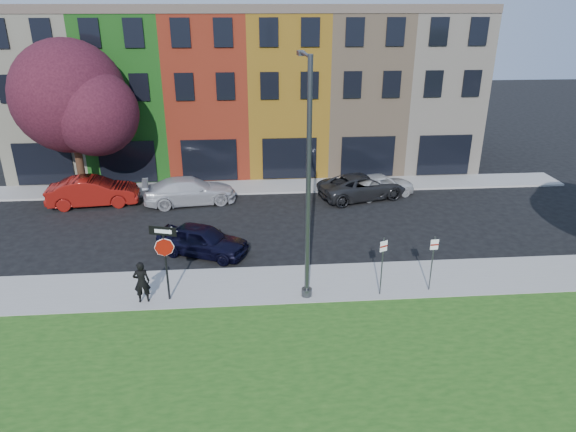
{
  "coord_description": "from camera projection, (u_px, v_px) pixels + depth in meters",
  "views": [
    {
      "loc": [
        -2.58,
        -14.95,
        10.56
      ],
      "look_at": [
        -1.06,
        4.0,
        2.64
      ],
      "focal_mm": 32.0,
      "sensor_mm": 36.0,
      "label": 1
    }
  ],
  "objects": [
    {
      "name": "parked_car_red",
      "position": [
        93.0,
        192.0,
        28.66
      ],
      "size": [
        2.73,
        5.25,
        1.61
      ],
      "primitive_type": "imported",
      "rotation": [
        0.0,
        0.0,
        1.68
      ],
      "color": "maroon",
      "rests_on": "ground"
    },
    {
      "name": "parked_car_dark",
      "position": [
        362.0,
        186.0,
        29.77
      ],
      "size": [
        5.02,
        6.37,
        1.43
      ],
      "primitive_type": "imported",
      "rotation": [
        0.0,
        0.0,
        1.84
      ],
      "color": "black",
      "rests_on": "ground"
    },
    {
      "name": "man",
      "position": [
        142.0,
        282.0,
        19.09
      ],
      "size": [
        0.73,
        0.58,
        1.66
      ],
      "primitive_type": "imported",
      "rotation": [
        0.0,
        0.0,
        3.3
      ],
      "color": "black",
      "rests_on": "sidewalk_near"
    },
    {
      "name": "sedan_near",
      "position": [
        202.0,
        240.0,
        23.03
      ],
      "size": [
        4.7,
        5.38,
        1.42
      ],
      "primitive_type": "imported",
      "rotation": [
        0.0,
        0.0,
        1.17
      ],
      "color": "black",
      "rests_on": "ground"
    },
    {
      "name": "parked_car_white",
      "position": [
        380.0,
        185.0,
        30.02
      ],
      "size": [
        3.95,
        5.03,
        1.4
      ],
      "primitive_type": "imported",
      "rotation": [
        0.0,
        0.0,
        1.87
      ],
      "color": "silver",
      "rests_on": "ground"
    },
    {
      "name": "street_lamp",
      "position": [
        308.0,
        183.0,
        18.23
      ],
      "size": [
        0.42,
        2.58,
        8.93
      ],
      "rotation": [
        0.0,
        0.0,
        0.04
      ],
      "color": "#434548",
      "rests_on": "sidewalk_near"
    },
    {
      "name": "parked_car_silver",
      "position": [
        190.0,
        191.0,
        28.96
      ],
      "size": [
        3.83,
        5.85,
        1.49
      ],
      "primitive_type": "imported",
      "rotation": [
        0.0,
        0.0,
        1.74
      ],
      "color": "#BBBABF",
      "rests_on": "ground"
    },
    {
      "name": "rowhouse_block",
      "position": [
        247.0,
        90.0,
        35.4
      ],
      "size": [
        30.0,
        10.12,
        10.0
      ],
      "color": "beige",
      "rests_on": "ground"
    },
    {
      "name": "parking_sign_a",
      "position": [
        382.0,
        260.0,
        19.3
      ],
      "size": [
        0.3,
        0.16,
        2.41
      ],
      "rotation": [
        0.0,
        0.0,
        0.4
      ],
      "color": "#434548",
      "rests_on": "sidewalk_near"
    },
    {
      "name": "ground",
      "position": [
        327.0,
        328.0,
        18.01
      ],
      "size": [
        120.0,
        120.0,
        0.0
      ],
      "primitive_type": "plane",
      "color": "black",
      "rests_on": "ground"
    },
    {
      "name": "tree_purple",
      "position": [
        72.0,
        99.0,
        28.26
      ],
      "size": [
        7.42,
        6.49,
        8.79
      ],
      "color": "black",
      "rests_on": "sidewalk_far"
    },
    {
      "name": "sidewalk_far",
      "position": [
        242.0,
        187.0,
        31.57
      ],
      "size": [
        40.0,
        2.4,
        0.12
      ],
      "primitive_type": "cube",
      "color": "#989590",
      "rests_on": "ground"
    },
    {
      "name": "sidewalk_near",
      "position": [
        365.0,
        281.0,
        20.89
      ],
      "size": [
        40.0,
        3.0,
        0.12
      ],
      "primitive_type": "cube",
      "color": "#989590",
      "rests_on": "ground"
    },
    {
      "name": "stop_sign",
      "position": [
        164.0,
        249.0,
        18.72
      ],
      "size": [
        1.02,
        0.34,
        3.01
      ],
      "rotation": [
        0.0,
        0.0,
        -0.29
      ],
      "color": "black",
      "rests_on": "sidewalk_near"
    },
    {
      "name": "parking_sign_b",
      "position": [
        433.0,
        257.0,
        19.64
      ],
      "size": [
        0.32,
        0.09,
        2.3
      ],
      "rotation": [
        0.0,
        0.0,
        0.08
      ],
      "color": "#434548",
      "rests_on": "sidewalk_near"
    }
  ]
}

